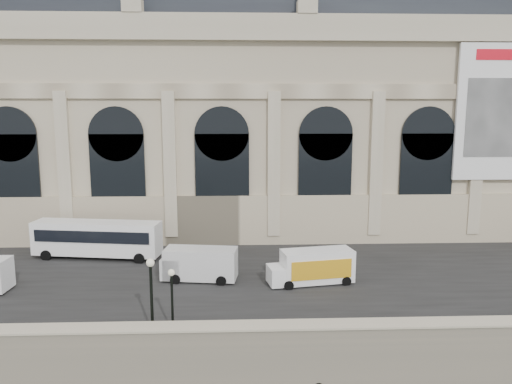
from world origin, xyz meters
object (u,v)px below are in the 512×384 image
bus_left (97,238)px  lamp_left (152,298)px  box_truck (312,267)px  van_c (196,264)px  lamp_right (172,302)px

bus_left → lamp_left: bearing=-64.6°
bus_left → box_truck: (18.38, -7.36, -0.57)m
lamp_left → box_truck: bearing=38.3°
box_truck → lamp_left: (-10.83, -8.56, 1.03)m
box_truck → van_c: bearing=173.0°
bus_left → van_c: 11.29m
van_c → lamp_right: (-0.67, -9.47, 0.68)m
bus_left → van_c: bus_left is taller
lamp_right → box_truck: bearing=40.9°
lamp_right → lamp_left: bearing=-170.7°
van_c → box_truck: bearing=-7.0°
bus_left → box_truck: size_ratio=1.72×
bus_left → lamp_left: (7.54, -15.92, 0.46)m
van_c → lamp_left: bearing=-100.8°
van_c → lamp_left: size_ratio=1.28×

